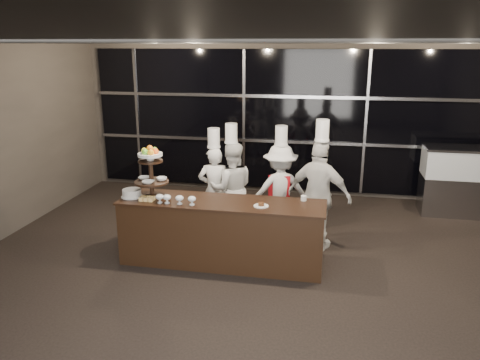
% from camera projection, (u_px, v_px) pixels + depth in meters
% --- Properties ---
extents(room, '(10.00, 10.00, 10.00)m').
position_uv_depth(room, '(271.00, 200.00, 4.64)').
color(room, black).
rests_on(room, ground).
extents(window_wall, '(8.60, 0.10, 2.80)m').
position_uv_depth(window_wall, '(303.00, 122.00, 9.29)').
color(window_wall, black).
rests_on(window_wall, ground).
extents(buffet_counter, '(2.84, 0.74, 0.92)m').
position_uv_depth(buffet_counter, '(222.00, 232.00, 6.52)').
color(buffet_counter, black).
rests_on(buffet_counter, ground).
extents(display_stand, '(0.48, 0.48, 0.74)m').
position_uv_depth(display_stand, '(151.00, 168.00, 6.46)').
color(display_stand, black).
rests_on(display_stand, buffet_counter).
extents(compotes, '(0.56, 0.11, 0.12)m').
position_uv_depth(compotes, '(174.00, 198.00, 6.28)').
color(compotes, silver).
rests_on(compotes, buffet_counter).
extents(layer_cake, '(0.30, 0.30, 0.11)m').
position_uv_depth(layer_cake, '(132.00, 193.00, 6.57)').
color(layer_cake, white).
rests_on(layer_cake, buffet_counter).
extents(pastry_squares, '(0.20, 0.13, 0.05)m').
position_uv_depth(pastry_squares, '(147.00, 199.00, 6.42)').
color(pastry_squares, '#FDD37C').
rests_on(pastry_squares, buffet_counter).
extents(small_plate, '(0.20, 0.20, 0.05)m').
position_uv_depth(small_plate, '(261.00, 205.00, 6.19)').
color(small_plate, white).
rests_on(small_plate, buffet_counter).
extents(chef_cup, '(0.08, 0.08, 0.07)m').
position_uv_depth(chef_cup, '(304.00, 198.00, 6.42)').
color(chef_cup, white).
rests_on(chef_cup, buffet_counter).
extents(display_case, '(1.49, 0.65, 1.24)m').
position_uv_depth(display_case, '(465.00, 178.00, 8.37)').
color(display_case, '#A5A5AA').
rests_on(display_case, ground).
extents(chef_a, '(0.57, 0.43, 1.73)m').
position_uv_depth(chef_a, '(215.00, 188.00, 7.55)').
color(chef_a, white).
rests_on(chef_a, ground).
extents(chef_b, '(0.87, 0.76, 1.81)m').
position_uv_depth(chef_b, '(232.00, 187.00, 7.52)').
color(chef_b, white).
rests_on(chef_b, ground).
extents(chef_c, '(1.08, 0.81, 1.79)m').
position_uv_depth(chef_c, '(280.00, 190.00, 7.45)').
color(chef_c, silver).
rests_on(chef_c, ground).
extents(chef_d, '(1.06, 0.70, 1.97)m').
position_uv_depth(chef_d, '(319.00, 195.00, 6.90)').
color(chef_d, silver).
rests_on(chef_d, ground).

